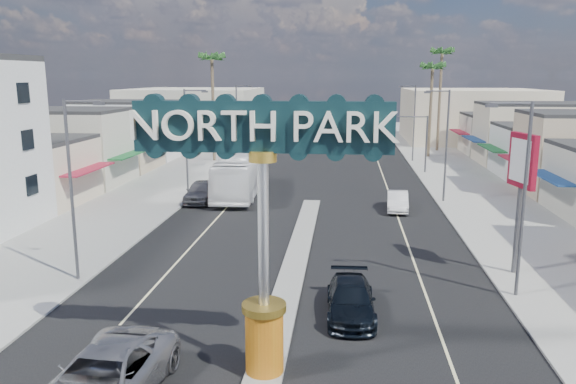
% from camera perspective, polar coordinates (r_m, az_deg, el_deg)
% --- Properties ---
extents(ground, '(160.00, 160.00, 0.00)m').
position_cam_1_polar(ground, '(46.60, 2.54, -0.76)').
color(ground, gray).
rests_on(ground, ground).
extents(road, '(20.00, 120.00, 0.01)m').
position_cam_1_polar(road, '(46.60, 2.54, -0.75)').
color(road, black).
rests_on(road, ground).
extents(median_island, '(1.30, 30.00, 0.16)m').
position_cam_1_polar(median_island, '(31.19, 0.79, -6.96)').
color(median_island, gray).
rests_on(median_island, ground).
extents(sidewalk_left, '(8.00, 120.00, 0.12)m').
position_cam_1_polar(sidewalk_left, '(49.39, -13.90, -0.31)').
color(sidewalk_left, gray).
rests_on(sidewalk_left, ground).
extents(sidewalk_right, '(8.00, 120.00, 0.12)m').
position_cam_1_polar(sidewalk_right, '(47.89, 19.50, -1.02)').
color(sidewalk_right, gray).
rests_on(sidewalk_right, ground).
extents(storefront_row_left, '(12.00, 42.00, 6.00)m').
position_cam_1_polar(storefront_row_left, '(64.58, -18.56, 4.84)').
color(storefront_row_left, beige).
rests_on(storefront_row_left, ground).
extents(storefront_row_right, '(12.00, 42.00, 6.00)m').
position_cam_1_polar(storefront_row_right, '(62.62, 25.88, 4.08)').
color(storefront_row_right, '#B7B29E').
rests_on(storefront_row_right, ground).
extents(backdrop_far_left, '(20.00, 20.00, 8.00)m').
position_cam_1_polar(backdrop_far_left, '(93.91, -9.42, 7.88)').
color(backdrop_far_left, '#B7B29E').
rests_on(backdrop_far_left, ground).
extents(backdrop_far_right, '(20.00, 20.00, 8.00)m').
position_cam_1_polar(backdrop_far_right, '(92.68, 18.09, 7.41)').
color(backdrop_far_right, beige).
rests_on(backdrop_far_right, ground).
extents(gateway_sign, '(8.20, 1.50, 9.15)m').
position_cam_1_polar(gateway_sign, '(18.08, -2.54, -1.56)').
color(gateway_sign, '#CB5A0F').
rests_on(gateway_sign, median_island).
extents(traffic_signal_left, '(5.09, 0.45, 6.00)m').
position_cam_1_polar(traffic_signal_left, '(60.85, -5.35, 6.22)').
color(traffic_signal_left, '#47474C').
rests_on(traffic_signal_left, ground).
extents(traffic_signal_right, '(5.09, 0.45, 6.00)m').
position_cam_1_polar(traffic_signal_right, '(60.06, 12.20, 5.94)').
color(traffic_signal_right, '#47474C').
rests_on(traffic_signal_right, ground).
extents(streetlight_l_near, '(2.03, 0.22, 9.00)m').
position_cam_1_polar(streetlight_l_near, '(29.00, -20.93, 1.00)').
color(streetlight_l_near, '#47474C').
rests_on(streetlight_l_near, ground).
extents(streetlight_l_mid, '(2.03, 0.22, 9.00)m').
position_cam_1_polar(streetlight_l_mid, '(47.52, -10.13, 5.51)').
color(streetlight_l_mid, '#47474C').
rests_on(streetlight_l_mid, ground).
extents(streetlight_l_far, '(2.03, 0.22, 9.00)m').
position_cam_1_polar(streetlight_l_far, '(68.85, -5.10, 7.53)').
color(streetlight_l_far, '#47474C').
rests_on(streetlight_l_far, ground).
extents(streetlight_r_near, '(2.03, 0.22, 9.00)m').
position_cam_1_polar(streetlight_r_near, '(27.07, 22.58, 0.16)').
color(streetlight_r_near, '#47474C').
rests_on(streetlight_r_near, ground).
extents(streetlight_r_mid, '(2.03, 0.22, 9.00)m').
position_cam_1_polar(streetlight_r_mid, '(46.37, 15.63, 5.11)').
color(streetlight_r_mid, '#47474C').
rests_on(streetlight_r_mid, ground).
extents(streetlight_r_far, '(2.03, 0.22, 9.00)m').
position_cam_1_polar(streetlight_r_far, '(68.06, 12.56, 7.25)').
color(streetlight_r_far, '#47474C').
rests_on(streetlight_r_far, ground).
extents(palm_left_far, '(2.60, 2.60, 13.10)m').
position_cam_1_polar(palm_left_far, '(67.27, -7.73, 12.85)').
color(palm_left_far, brown).
rests_on(palm_left_far, ground).
extents(palm_right_mid, '(2.60, 2.60, 12.10)m').
position_cam_1_polar(palm_right_mid, '(72.18, 14.47, 11.80)').
color(palm_right_mid, brown).
rests_on(palm_right_mid, ground).
extents(palm_right_far, '(2.60, 2.60, 14.10)m').
position_cam_1_polar(palm_right_far, '(78.44, 15.37, 13.03)').
color(palm_right_far, brown).
rests_on(palm_right_far, ground).
extents(suv_left, '(3.31, 6.54, 1.77)m').
position_cam_1_polar(suv_left, '(19.15, -18.14, -17.60)').
color(suv_left, '#A1A1A5').
rests_on(suv_left, ground).
extents(suv_right, '(2.16, 5.01, 1.44)m').
position_cam_1_polar(suv_right, '(24.49, 6.38, -10.82)').
color(suv_right, black).
rests_on(suv_right, ground).
extents(car_parked_left, '(2.14, 5.16, 1.75)m').
position_cam_1_polar(car_parked_left, '(46.03, -8.85, 0.07)').
color(car_parked_left, slate).
rests_on(car_parked_left, ground).
extents(car_parked_right, '(1.81, 4.47, 1.44)m').
position_cam_1_polar(car_parked_right, '(43.46, 11.06, -0.91)').
color(car_parked_right, silver).
rests_on(car_parked_right, ground).
extents(city_bus, '(3.71, 13.24, 3.65)m').
position_cam_1_polar(city_bus, '(48.47, -4.89, 1.90)').
color(city_bus, white).
rests_on(city_bus, ground).
extents(bank_pylon_sign, '(0.79, 2.25, 7.18)m').
position_cam_1_polar(bank_pylon_sign, '(30.24, 22.67, 2.21)').
color(bank_pylon_sign, '#47474C').
rests_on(bank_pylon_sign, sidewalk_right).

